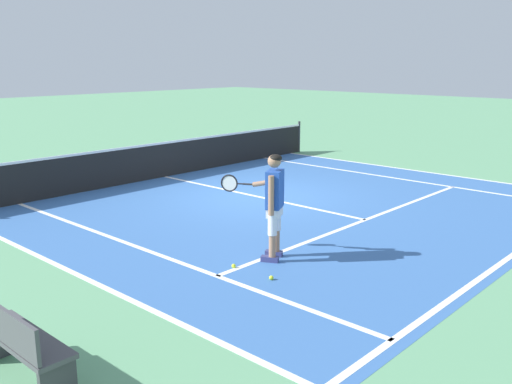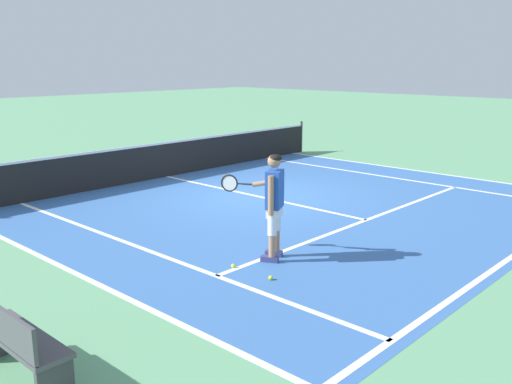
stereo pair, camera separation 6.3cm
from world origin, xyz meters
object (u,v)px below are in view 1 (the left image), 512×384
object	(u,v)px
tennis_ball_by_baseline	(234,266)
tennis_ball_near_feet	(271,278)
courtside_bench	(18,341)
tennis_player	(273,199)

from	to	relation	value
tennis_ball_by_baseline	tennis_ball_near_feet	bearing A→B (deg)	-87.96
tennis_ball_by_baseline	courtside_bench	size ratio (longest dim) A/B	0.05
tennis_player	tennis_ball_near_feet	size ratio (longest dim) A/B	25.95
tennis_ball_near_feet	courtside_bench	bearing A→B (deg)	178.93
tennis_player	tennis_ball_by_baseline	size ratio (longest dim) A/B	25.95
tennis_ball_near_feet	tennis_ball_by_baseline	bearing A→B (deg)	92.04
tennis_ball_near_feet	courtside_bench	world-z (taller)	courtside_bench
courtside_bench	tennis_ball_near_feet	bearing A→B (deg)	-1.07
tennis_player	courtside_bench	distance (m)	4.46
tennis_player	courtside_bench	xyz separation A→B (m)	(-4.40, -0.51, -0.54)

